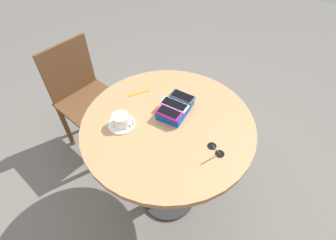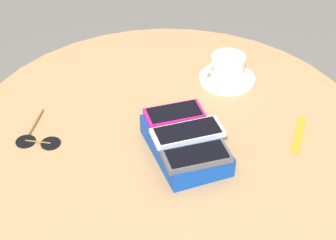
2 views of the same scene
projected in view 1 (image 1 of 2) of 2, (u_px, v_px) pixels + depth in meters
The scene contains 11 objects.
ground_plane at pixel (168, 195), 1.85m from camera, with size 8.00×8.00×0.00m, color slate.
round_table at pixel (168, 139), 1.39m from camera, with size 0.86×0.86×0.76m.
phone_box at pixel (175, 108), 1.33m from camera, with size 0.21×0.15×0.04m.
phone_gray at pixel (182, 97), 1.35m from camera, with size 0.07×0.13×0.01m.
phone_white at pixel (174, 105), 1.31m from camera, with size 0.07×0.15×0.01m.
phone_magenta at pixel (169, 113), 1.27m from camera, with size 0.07×0.12×0.01m.
saucer at pixel (122, 124), 1.28m from camera, with size 0.13×0.13×0.01m, color white.
coffee_cup at pixel (121, 120), 1.25m from camera, with size 0.08×0.11×0.06m.
lanyard_strap at pixel (139, 93), 1.44m from camera, with size 0.12×0.02×0.00m, color orange.
sunglasses at pixel (215, 151), 1.17m from camera, with size 0.14×0.09×0.01m.
chair_far_side at pixel (86, 99), 1.88m from camera, with size 0.42×0.42×0.84m.
Camera 1 is at (0.70, 0.51, 1.72)m, focal length 28.00 mm.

